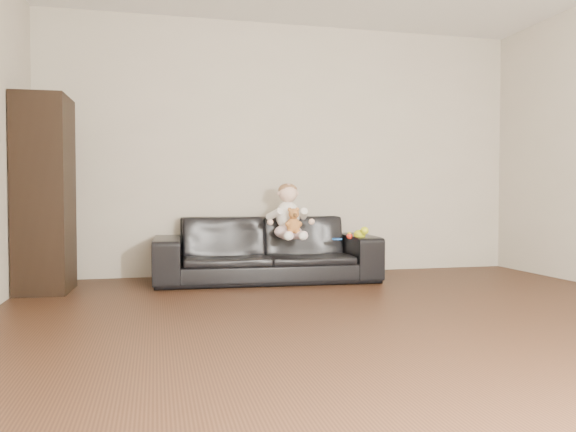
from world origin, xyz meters
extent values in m
plane|color=#372013|center=(0.00, 0.00, 0.00)|extent=(5.50, 5.50, 0.00)
plane|color=#BBB19D|center=(0.00, 2.75, 1.30)|extent=(5.00, 0.00, 5.00)
imported|color=black|center=(-0.34, 2.25, 0.31)|extent=(2.13, 0.91, 0.61)
cube|color=black|center=(-2.27, 2.07, 0.82)|extent=(0.43, 0.58, 1.65)
cube|color=silver|center=(-2.25, 2.07, 1.19)|extent=(0.19, 0.26, 0.28)
ellipsoid|color=silver|center=(-0.15, 2.15, 0.47)|extent=(0.30, 0.27, 0.14)
ellipsoid|color=white|center=(-0.15, 2.17, 0.63)|extent=(0.25, 0.22, 0.27)
sphere|color=beige|center=(-0.15, 2.15, 0.84)|extent=(0.20, 0.20, 0.18)
ellipsoid|color=#8C603F|center=(-0.15, 2.16, 0.87)|extent=(0.21, 0.21, 0.13)
cylinder|color=silver|center=(-0.20, 1.98, 0.45)|extent=(0.11, 0.23, 0.09)
cylinder|color=silver|center=(-0.09, 1.98, 0.45)|extent=(0.11, 0.23, 0.09)
sphere|color=white|center=(-0.21, 1.87, 0.45)|extent=(0.08, 0.08, 0.07)
sphere|color=white|center=(-0.08, 1.87, 0.45)|extent=(0.08, 0.08, 0.07)
cylinder|color=white|center=(-0.29, 2.11, 0.64)|extent=(0.09, 0.19, 0.12)
cylinder|color=white|center=(-0.01, 2.11, 0.64)|extent=(0.09, 0.19, 0.12)
ellipsoid|color=#AF6B32|center=(-0.14, 1.98, 0.54)|extent=(0.15, 0.14, 0.15)
sphere|color=#AF6B32|center=(-0.14, 1.96, 0.65)|extent=(0.12, 0.12, 0.10)
sphere|color=#AF6B32|center=(-0.17, 1.97, 0.69)|extent=(0.05, 0.05, 0.04)
sphere|color=#AF6B32|center=(-0.10, 1.97, 0.69)|extent=(0.05, 0.05, 0.04)
sphere|color=#593819|center=(-0.14, 1.92, 0.64)|extent=(0.05, 0.05, 0.04)
ellipsoid|color=#CDDA19|center=(0.51, 1.98, 0.45)|extent=(0.13, 0.15, 0.09)
sphere|color=red|center=(0.42, 2.02, 0.43)|extent=(0.07, 0.07, 0.06)
cylinder|color=blue|center=(0.28, 1.99, 0.41)|extent=(0.13, 0.13, 0.01)
camera|label=1|loc=(-1.37, -2.99, 0.81)|focal=35.00mm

